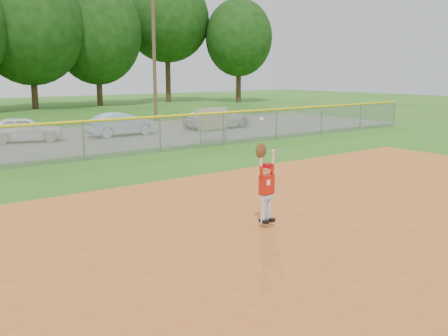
# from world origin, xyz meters

# --- Properties ---
(ground) EXTENTS (120.00, 120.00, 0.00)m
(ground) POSITION_xyz_m (0.00, 0.00, 0.00)
(ground) COLOR #2A6316
(ground) RESTS_ON ground
(clay_infield) EXTENTS (24.00, 16.00, 0.04)m
(clay_infield) POSITION_xyz_m (0.00, -3.00, 0.02)
(clay_infield) COLOR #B35A20
(clay_infield) RESTS_ON ground
(parking_strip) EXTENTS (44.00, 10.00, 0.03)m
(parking_strip) POSITION_xyz_m (0.00, 16.00, 0.01)
(parking_strip) COLOR slate
(parking_strip) RESTS_ON ground
(car_white_a) EXTENTS (3.82, 2.36, 1.21)m
(car_white_a) POSITION_xyz_m (-0.34, 16.49, 0.64)
(car_white_a) COLOR white
(car_white_a) RESTS_ON parking_strip
(car_blue) EXTENTS (3.67, 1.29, 1.21)m
(car_blue) POSITION_xyz_m (4.45, 15.85, 0.63)
(car_blue) COLOR #89B1CD
(car_blue) RESTS_ON parking_strip
(car_white_b) EXTENTS (4.31, 2.09, 1.18)m
(car_white_b) POSITION_xyz_m (10.57, 15.64, 0.62)
(car_white_b) COLOR silver
(car_white_b) RESTS_ON parking_strip
(sponsor_sign) EXTENTS (1.87, 0.30, 1.67)m
(sponsor_sign) POSITION_xyz_m (6.79, 10.95, 1.10)
(sponsor_sign) COLOR gray
(sponsor_sign) RESTS_ON ground
(outfield_fence) EXTENTS (40.06, 0.10, 1.55)m
(outfield_fence) POSITION_xyz_m (0.00, 10.00, 0.88)
(outfield_fence) COLOR gray
(outfield_fence) RESTS_ON ground
(power_lines) EXTENTS (19.40, 0.24, 9.00)m
(power_lines) POSITION_xyz_m (1.00, 22.00, 4.68)
(power_lines) COLOR #4C3823
(power_lines) RESTS_ON ground
(ballplayer) EXTENTS (0.58, 0.26, 2.28)m
(ballplayer) POSITION_xyz_m (-0.14, -0.38, 1.01)
(ballplayer) COLOR silver
(ballplayer) RESTS_ON ground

